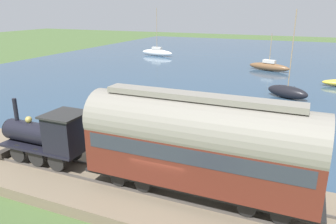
% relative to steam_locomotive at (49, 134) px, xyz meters
% --- Properties ---
extents(ground_plane, '(200.00, 200.00, 0.00)m').
position_rel_steam_locomotive_xyz_m(ground_plane, '(-0.13, -6.78, -2.26)').
color(ground_plane, '#476033').
extents(harbor_water, '(80.00, 80.00, 0.01)m').
position_rel_steam_locomotive_xyz_m(harbor_water, '(43.15, -6.78, -2.26)').
color(harbor_water, '#2D4760').
rests_on(harbor_water, ground).
extents(rail_embankment, '(5.69, 56.00, 0.66)m').
position_rel_steam_locomotive_xyz_m(rail_embankment, '(0.00, -6.78, -1.99)').
color(rail_embankment, '#756651').
rests_on(rail_embankment, ground).
extents(steam_locomotive, '(2.01, 5.34, 3.33)m').
position_rel_steam_locomotive_xyz_m(steam_locomotive, '(0.00, 0.00, 0.00)').
color(steam_locomotive, black).
rests_on(steam_locomotive, rail_embankment).
extents(passenger_coach, '(2.51, 10.32, 4.64)m').
position_rel_steam_locomotive_xyz_m(passenger_coach, '(0.00, -8.18, 0.92)').
color(passenger_coach, black).
rests_on(passenger_coach, rail_embankment).
extents(sailboat_brown, '(2.85, 6.02, 5.24)m').
position_rel_steam_locomotive_xyz_m(sailboat_brown, '(36.05, -6.90, -1.64)').
color(sailboat_brown, brown).
rests_on(sailboat_brown, harbor_water).
extents(sailboat_black, '(3.05, 4.42, 8.50)m').
position_rel_steam_locomotive_xyz_m(sailboat_black, '(21.44, -10.46, -1.59)').
color(sailboat_black, black).
rests_on(sailboat_black, harbor_water).
extents(sailboat_white, '(1.90, 6.55, 8.55)m').
position_rel_steam_locomotive_xyz_m(sailboat_white, '(43.38, 14.19, -1.58)').
color(sailboat_white, white).
rests_on(sailboat_white, harbor_water).
extents(rowboat_mid_harbor, '(1.25, 2.44, 0.51)m').
position_rel_steam_locomotive_xyz_m(rowboat_mid_harbor, '(7.60, 0.30, -2.00)').
color(rowboat_mid_harbor, beige).
rests_on(rowboat_mid_harbor, harbor_water).
extents(rowboat_far_out, '(1.68, 2.90, 0.44)m').
position_rel_steam_locomotive_xyz_m(rowboat_far_out, '(10.57, 2.46, -2.04)').
color(rowboat_far_out, silver).
rests_on(rowboat_far_out, harbor_water).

